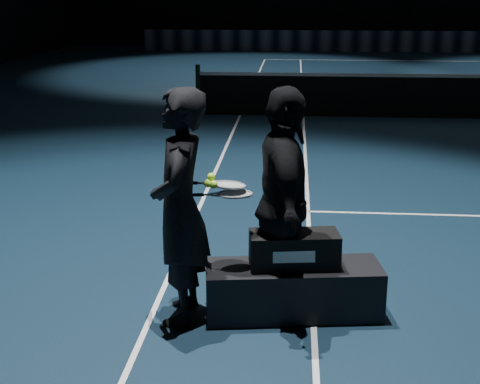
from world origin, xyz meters
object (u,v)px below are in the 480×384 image
at_px(player_a, 180,208).
at_px(player_b, 284,205).
at_px(player_bench, 293,290).
at_px(tennis_balls, 211,182).
at_px(racket_lower, 235,194).
at_px(racket_bag, 294,250).
at_px(racket_upper, 229,185).

height_order(player_a, player_b, same).
relative_size(player_bench, tennis_balls, 12.35).
height_order(racket_lower, tennis_balls, tennis_balls).
bearing_deg(racket_lower, racket_bag, -3.83).
xyz_separation_m(racket_lower, racket_upper, (-0.06, 0.03, 0.07)).
distance_m(player_b, tennis_balls, 0.63).
xyz_separation_m(racket_bag, racket_upper, (-0.55, -0.02, 0.56)).
bearing_deg(racket_lower, player_bench, -3.83).
distance_m(racket_bag, racket_lower, 0.70).
xyz_separation_m(racket_bag, player_b, (-0.10, 0.02, 0.39)).
height_order(racket_bag, player_a, player_a).
bearing_deg(player_b, racket_lower, 91.43).
bearing_deg(racket_lower, racket_upper, 141.34).
xyz_separation_m(player_b, racket_upper, (-0.45, -0.04, 0.17)).
bearing_deg(player_b, racket_bag, -108.28).
bearing_deg(tennis_balls, racket_lower, 8.06).
relative_size(racket_bag, racket_upper, 1.09).
bearing_deg(player_b, racket_upper, 86.35).
xyz_separation_m(player_a, player_b, (0.84, 0.14, 0.00)).
relative_size(racket_lower, tennis_balls, 5.67).
bearing_deg(racket_lower, player_b, -0.00).
distance_m(player_bench, player_b, 0.76).
xyz_separation_m(racket_lower, tennis_balls, (-0.19, -0.03, 0.11)).
bearing_deg(player_bench, racket_bag, 0.00).
height_order(player_bench, tennis_balls, tennis_balls).
bearing_deg(player_a, racket_lower, 98.09).
distance_m(racket_bag, player_b, 0.40).
bearing_deg(racket_upper, player_bench, -11.67).
bearing_deg(racket_bag, racket_upper, 173.91).
xyz_separation_m(player_b, tennis_balls, (-0.59, -0.09, 0.21)).
relative_size(racket_bag, player_b, 0.38).
bearing_deg(player_b, player_a, 91.43).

